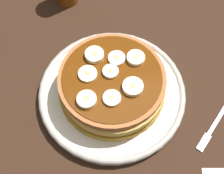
{
  "coord_description": "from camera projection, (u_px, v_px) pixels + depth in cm",
  "views": [
    {
      "loc": [
        -7.37,
        -26.59,
        54.58
      ],
      "look_at": [
        0.0,
        0.0,
        3.51
      ],
      "focal_mm": 51.82,
      "sensor_mm": 36.0,
      "label": 1
    }
  ],
  "objects": [
    {
      "name": "banana_slice_7",
      "position": [
        94.0,
        55.0,
        0.57
      ],
      "size": [
        3.35,
        3.35,
        1.08
      ],
      "color": "#FAF1B7",
      "rests_on": "pancake_stack"
    },
    {
      "name": "banana_slice_4",
      "position": [
        136.0,
        58.0,
        0.56
      ],
      "size": [
        3.19,
        3.19,
        0.97
      ],
      "color": "#F5ECB4",
      "rests_on": "pancake_stack"
    },
    {
      "name": "plate",
      "position": [
        112.0,
        93.0,
        0.6
      ],
      "size": [
        27.23,
        27.23,
        2.15
      ],
      "color": "silver",
      "rests_on": "ground_plane"
    },
    {
      "name": "banana_slice_0",
      "position": [
        108.0,
        72.0,
        0.55
      ],
      "size": [
        2.77,
        2.77,
        0.8
      ],
      "color": "beige",
      "rests_on": "pancake_stack"
    },
    {
      "name": "banana_slice_3",
      "position": [
        112.0,
        98.0,
        0.53
      ],
      "size": [
        3.01,
        3.01,
        0.76
      ],
      "color": "beige",
      "rests_on": "pancake_stack"
    },
    {
      "name": "banana_slice_2",
      "position": [
        87.0,
        100.0,
        0.52
      ],
      "size": [
        3.26,
        3.26,
        1.04
      ],
      "color": "#FDF2B9",
      "rests_on": "pancake_stack"
    },
    {
      "name": "pancake_stack",
      "position": [
        111.0,
        85.0,
        0.57
      ],
      "size": [
        19.37,
        19.57,
        5.39
      ],
      "color": "olive",
      "rests_on": "plate"
    },
    {
      "name": "ground_plane",
      "position": [
        112.0,
        99.0,
        0.62
      ],
      "size": [
        140.0,
        140.0,
        3.0
      ],
      "primitive_type": "cube",
      "color": "black"
    },
    {
      "name": "banana_slice_5",
      "position": [
        117.0,
        58.0,
        0.56
      ],
      "size": [
        3.05,
        3.05,
        0.69
      ],
      "color": "beige",
      "rests_on": "pancake_stack"
    },
    {
      "name": "banana_slice_6",
      "position": [
        88.0,
        74.0,
        0.55
      ],
      "size": [
        3.28,
        3.28,
        0.7
      ],
      "color": "#F8F2B9",
      "rests_on": "pancake_stack"
    },
    {
      "name": "banana_slice_1",
      "position": [
        133.0,
        87.0,
        0.53
      ],
      "size": [
        3.51,
        3.51,
        1.07
      ],
      "color": "#FCF3BC",
      "rests_on": "pancake_stack"
    },
    {
      "name": "fork",
      "position": [
        214.0,
        125.0,
        0.58
      ],
      "size": [
        10.76,
        8.89,
        0.5
      ],
      "color": "silver",
      "rests_on": "ground_plane"
    }
  ]
}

